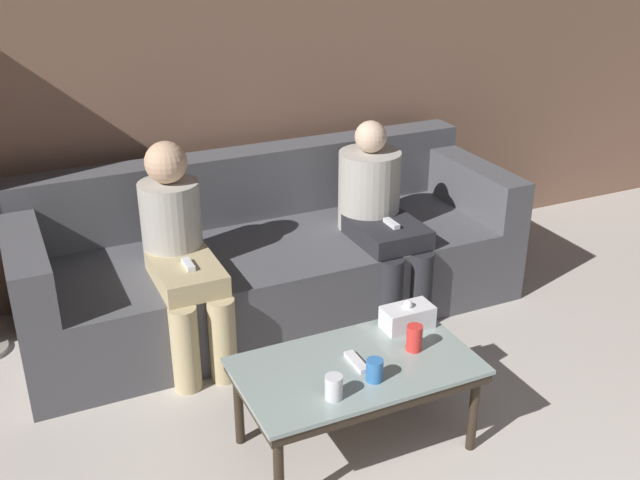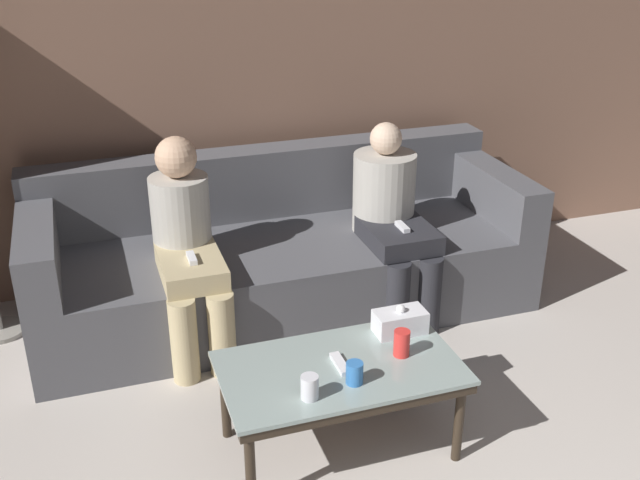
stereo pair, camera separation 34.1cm
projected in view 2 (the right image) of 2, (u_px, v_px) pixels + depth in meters
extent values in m
cube|color=#8C6651|center=(252.00, 55.00, 4.19)|extent=(12.00, 0.06, 2.60)
cube|color=#515156|center=(285.00, 274.00, 4.12)|extent=(2.66, 0.96, 0.43)
cube|color=#515156|center=(266.00, 181.00, 4.28)|extent=(2.66, 0.20, 0.39)
cube|color=#515156|center=(38.00, 246.00, 3.62)|extent=(0.18, 0.96, 0.27)
cube|color=#515156|center=(490.00, 188.00, 4.34)|extent=(0.18, 0.96, 0.27)
cube|color=#8C9E99|center=(340.00, 368.00, 2.98)|extent=(0.96, 0.54, 0.02)
cube|color=#2D2319|center=(340.00, 374.00, 2.99)|extent=(0.94, 0.53, 0.04)
cylinder|color=#2D2319|center=(250.00, 472.00, 2.76)|extent=(0.04, 0.04, 0.35)
cylinder|color=#2D2319|center=(459.00, 424.00, 3.01)|extent=(0.04, 0.04, 0.35)
cylinder|color=#2D2319|center=(225.00, 402.00, 3.14)|extent=(0.04, 0.04, 0.35)
cylinder|color=#2D2319|center=(412.00, 365.00, 3.39)|extent=(0.04, 0.04, 0.35)
cylinder|color=red|center=(402.00, 343.00, 3.03)|extent=(0.07, 0.07, 0.11)
cylinder|color=silver|center=(310.00, 387.00, 2.77)|extent=(0.07, 0.07, 0.10)
cylinder|color=#3372BF|center=(354.00, 373.00, 2.86)|extent=(0.07, 0.07, 0.09)
cube|color=white|center=(400.00, 322.00, 3.19)|extent=(0.22, 0.12, 0.10)
sphere|color=white|center=(401.00, 309.00, 3.17)|extent=(0.04, 0.04, 0.04)
cube|color=white|center=(340.00, 364.00, 2.97)|extent=(0.04, 0.15, 0.02)
cylinder|color=gray|center=(1.00, 330.00, 3.97)|extent=(0.26, 0.26, 0.02)
cylinder|color=tan|center=(184.00, 341.00, 3.50)|extent=(0.13, 0.13, 0.43)
cylinder|color=tan|center=(222.00, 334.00, 3.55)|extent=(0.13, 0.13, 0.43)
cube|color=tan|center=(191.00, 266.00, 3.61)|extent=(0.29, 0.46, 0.10)
cylinder|color=#B7B2A8|center=(181.00, 218.00, 3.74)|extent=(0.29, 0.29, 0.43)
sphere|color=#DBAD89|center=(176.00, 157.00, 3.61)|extent=(0.20, 0.20, 0.20)
cube|color=white|center=(192.00, 258.00, 3.55)|extent=(0.04, 0.12, 0.02)
cylinder|color=#28282D|center=(397.00, 300.00, 3.85)|extent=(0.13, 0.13, 0.43)
cylinder|color=#28282D|center=(429.00, 295.00, 3.90)|extent=(0.13, 0.13, 0.43)
cube|color=#28282D|center=(398.00, 235.00, 3.95)|extent=(0.34, 0.42, 0.10)
cylinder|color=#B7B2A8|center=(384.00, 192.00, 4.06)|extent=(0.34, 0.34, 0.43)
sphere|color=beige|center=(386.00, 139.00, 3.93)|extent=(0.17, 0.17, 0.17)
cube|color=white|center=(402.00, 227.00, 3.88)|extent=(0.04, 0.12, 0.02)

